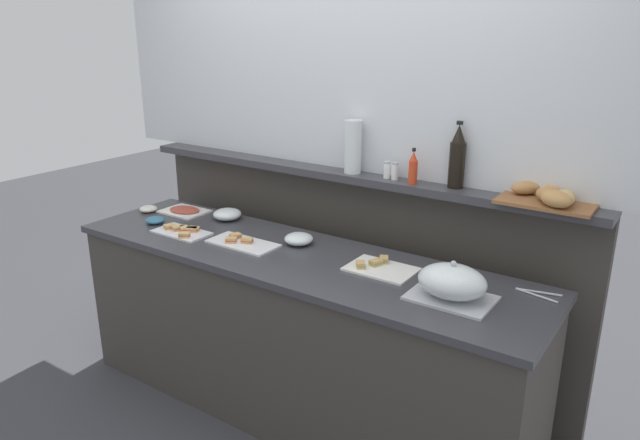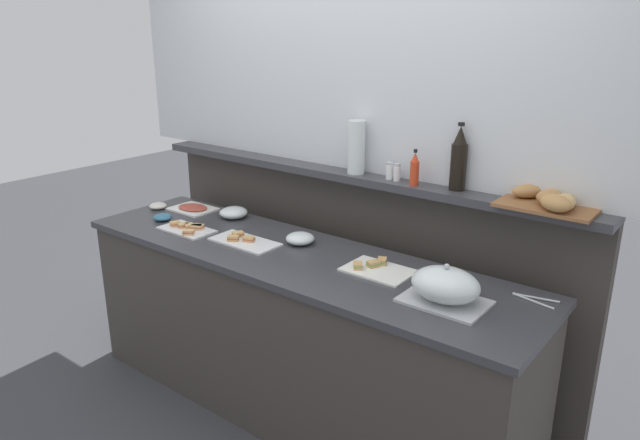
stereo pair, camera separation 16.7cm
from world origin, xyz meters
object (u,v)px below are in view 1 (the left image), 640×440
Objects in this scene: cold_cuts_platter at (184,211)px; sandwich_platter_front at (242,242)px; sandwich_platter_side at (380,268)px; glass_bowl_medium at (227,215)px; water_carafe at (353,147)px; sandwich_platter_rear at (182,231)px; pepper_shaker at (395,171)px; serving_cloche at (452,283)px; hot_sauce_bottle at (413,168)px; serving_tongs at (537,294)px; glass_bowl_large at (299,239)px; condiment_bowl_teal at (148,209)px; bread_basket at (551,197)px; salt_shaker at (387,170)px; condiment_bowl_cream at (155,220)px; wine_bottle_dark at (457,158)px.

sandwich_platter_front is at bearing -18.36° from cold_cuts_platter.
glass_bowl_medium reaches higher than sandwich_platter_side.
water_carafe is at bearing 16.75° from glass_bowl_medium.
sandwich_platter_rear is 0.38m from sandwich_platter_front.
water_carafe reaches higher than pepper_shaker.
hot_sauce_bottle reaches higher than serving_cloche.
water_carafe is (-1.04, 0.22, 0.46)m from serving_tongs.
glass_bowl_large is at bearing 34.10° from sandwich_platter_front.
sandwich_platter_side is 1.09m from glass_bowl_medium.
condiment_bowl_teal is at bearing 161.08° from sandwich_platter_rear.
sandwich_platter_side and sandwich_platter_rear have the same top height.
sandwich_platter_rear is 1.81m from serving_tongs.
sandwich_platter_rear is 0.92× the size of serving_cloche.
bread_basket reaches higher than glass_bowl_large.
salt_shaker reaches higher than sandwich_platter_front.
water_carafe reaches higher than sandwich_platter_front.
sandwich_platter_rear is 3.60× the size of pepper_shaker.
sandwich_platter_front is 0.75m from water_carafe.
glass_bowl_large is (0.89, -0.05, 0.02)m from cold_cuts_platter.
glass_bowl_large is at bearing 12.29° from condiment_bowl_cream.
glass_bowl_large is (0.61, 0.22, 0.01)m from sandwich_platter_rear.
sandwich_platter_front is at bearing -140.77° from salt_shaker.
condiment_bowl_teal is at bearing -162.87° from water_carafe.
glass_bowl_medium is 1.75m from bread_basket.
hot_sauce_bottle is at bearing 24.57° from sandwich_platter_rear.
salt_shaker is at bearing -175.60° from wine_bottle_dark.
wine_bottle_dark reaches higher than pepper_shaker.
sandwich_platter_rear is 0.99× the size of wine_bottle_dark.
glass_bowl_medium is at bearing 170.99° from glass_bowl_large.
water_carafe is at bearing 180.00° from salt_shaker.
glass_bowl_medium is 0.59× the size of water_carafe.
serving_cloche is at bearing -39.73° from salt_shaker.
glass_bowl_medium is at bearing 44.09° from condiment_bowl_cream.
salt_shaker reaches higher than bread_basket.
condiment_bowl_teal is at bearing -179.61° from sandwich_platter_side.
glass_bowl_medium is 1.36m from wine_bottle_dark.
water_carafe reaches higher than salt_shaker.
sandwich_platter_front is (-0.74, -0.11, -0.00)m from sandwich_platter_side.
sandwich_platter_rear reaches higher than serving_tongs.
condiment_bowl_teal is (-1.57, -0.01, 0.01)m from sandwich_platter_side.
glass_bowl_large is at bearing -9.01° from glass_bowl_medium.
sandwich_platter_front is 1.49m from bread_basket.
salt_shaker is at bearing 11.81° from cold_cuts_platter.
condiment_bowl_cream is (-0.87, -0.19, -0.01)m from glass_bowl_large.
glass_bowl_large is 1.69× the size of pepper_shaker.
wine_bottle_dark is at bearing 10.76° from glass_bowl_medium.
sandwich_platter_rear is at bearing -171.11° from sandwich_platter_front.
glass_bowl_large is at bearing -112.93° from water_carafe.
serving_tongs is at bearing -79.54° from bread_basket.
condiment_bowl_teal is (-1.96, 0.10, -0.05)m from serving_cloche.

